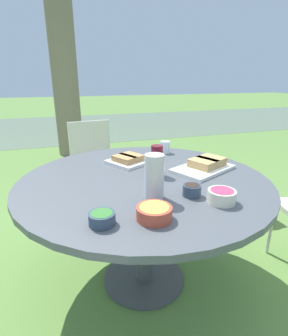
# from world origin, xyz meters

# --- Properties ---
(ground_plane) EXTENTS (40.00, 40.00, 0.00)m
(ground_plane) POSITION_xyz_m (0.00, 0.00, 0.00)
(ground_plane) COLOR #668E42
(river_strip) EXTENTS (40.00, 4.60, 0.01)m
(river_strip) POSITION_xyz_m (0.00, 6.36, 0.00)
(river_strip) COLOR #6B7F5B
(river_strip) RESTS_ON ground_plane
(tree_trunk_main) EXTENTS (0.43, 0.43, 4.39)m
(tree_trunk_main) POSITION_xyz_m (-0.26, 3.46, 2.19)
(tree_trunk_main) COLOR #7F705B
(tree_trunk_main) RESTS_ON ground_plane
(dining_table) EXTENTS (1.48, 1.48, 0.75)m
(dining_table) POSITION_xyz_m (0.00, 0.00, 0.65)
(dining_table) COLOR #4C4C51
(dining_table) RESTS_ON ground_plane
(chair_near_right) EXTENTS (0.48, 0.46, 0.89)m
(chair_near_right) POSITION_xyz_m (-0.14, 1.29, 0.52)
(chair_near_right) COLOR beige
(chair_near_right) RESTS_ON ground_plane
(water_pitcher) EXTENTS (0.10, 0.10, 0.22)m
(water_pitcher) POSITION_xyz_m (-0.04, -0.28, 0.86)
(water_pitcher) COLOR silver
(water_pitcher) RESTS_ON dining_table
(wine_glass) EXTENTS (0.07, 0.07, 0.18)m
(wine_glass) POSITION_xyz_m (0.09, 0.02, 0.88)
(wine_glass) COLOR silver
(wine_glass) RESTS_ON dining_table
(platter_bread_main) EXTENTS (0.46, 0.39, 0.07)m
(platter_bread_main) POSITION_xyz_m (0.42, 0.02, 0.78)
(platter_bread_main) COLOR white
(platter_bread_main) RESTS_ON dining_table
(platter_charcuterie) EXTENTS (0.38, 0.36, 0.06)m
(platter_charcuterie) POSITION_xyz_m (-0.00, 0.31, 0.77)
(platter_charcuterie) COLOR white
(platter_charcuterie) RESTS_ON dining_table
(bowl_fries) EXTENTS (0.15, 0.15, 0.06)m
(bowl_fries) POSITION_xyz_m (-0.11, -0.48, 0.78)
(bowl_fries) COLOR #B74733
(bowl_fries) RESTS_ON dining_table
(bowl_salad) EXTENTS (0.11, 0.11, 0.05)m
(bowl_salad) POSITION_xyz_m (-0.33, -0.45, 0.78)
(bowl_salad) COLOR #334256
(bowl_salad) RESTS_ON dining_table
(bowl_olives) EXTENTS (0.09, 0.09, 0.06)m
(bowl_olives) POSITION_xyz_m (0.15, -0.32, 0.78)
(bowl_olives) COLOR #334256
(bowl_olives) RESTS_ON dining_table
(bowl_dip_red) EXTENTS (0.13, 0.13, 0.06)m
(bowl_dip_red) POSITION_xyz_m (0.25, -0.43, 0.78)
(bowl_dip_red) COLOR beige
(bowl_dip_red) RESTS_ON dining_table
(cup_water_near) EXTENTS (0.08, 0.08, 0.09)m
(cup_water_near) POSITION_xyz_m (0.33, 0.47, 0.80)
(cup_water_near) COLOR silver
(cup_water_near) RESTS_ON dining_table
(handbag) EXTENTS (0.30, 0.14, 0.37)m
(handbag) POSITION_xyz_m (1.28, 0.41, 0.13)
(handbag) COLOR maroon
(handbag) RESTS_ON ground_plane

